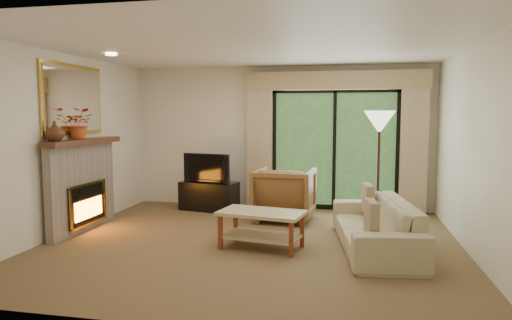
% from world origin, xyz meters
% --- Properties ---
extents(floor, '(5.50, 5.50, 0.00)m').
position_xyz_m(floor, '(0.00, 0.00, 0.00)').
color(floor, brown).
rests_on(floor, ground).
extents(ceiling, '(5.50, 5.50, 0.00)m').
position_xyz_m(ceiling, '(0.00, 0.00, 2.60)').
color(ceiling, white).
rests_on(ceiling, ground).
extents(wall_back, '(5.00, 0.00, 5.00)m').
position_xyz_m(wall_back, '(0.00, 2.50, 1.30)').
color(wall_back, '#F5E6CF').
rests_on(wall_back, ground).
extents(wall_front, '(5.00, 0.00, 5.00)m').
position_xyz_m(wall_front, '(0.00, -2.50, 1.30)').
color(wall_front, '#F5E6CF').
rests_on(wall_front, ground).
extents(wall_left, '(0.00, 5.00, 5.00)m').
position_xyz_m(wall_left, '(-2.75, 0.00, 1.30)').
color(wall_left, '#F5E6CF').
rests_on(wall_left, ground).
extents(wall_right, '(0.00, 5.00, 5.00)m').
position_xyz_m(wall_right, '(2.75, 0.00, 1.30)').
color(wall_right, '#F5E6CF').
rests_on(wall_right, ground).
extents(fireplace, '(0.24, 1.70, 1.37)m').
position_xyz_m(fireplace, '(-2.63, 0.20, 0.69)').
color(fireplace, gray).
rests_on(fireplace, floor).
extents(mirror, '(0.07, 1.45, 1.02)m').
position_xyz_m(mirror, '(-2.71, 0.20, 1.95)').
color(mirror, gold).
rests_on(mirror, wall_left).
extents(sliding_door, '(2.26, 0.10, 2.16)m').
position_xyz_m(sliding_door, '(1.00, 2.45, 1.10)').
color(sliding_door, black).
rests_on(sliding_door, floor).
extents(curtain_left, '(0.45, 0.18, 2.35)m').
position_xyz_m(curtain_left, '(-0.35, 2.34, 1.20)').
color(curtain_left, tan).
rests_on(curtain_left, floor).
extents(curtain_right, '(0.45, 0.18, 2.35)m').
position_xyz_m(curtain_right, '(2.35, 2.34, 1.20)').
color(curtain_right, tan).
rests_on(curtain_right, floor).
extents(cornice, '(3.20, 0.24, 0.32)m').
position_xyz_m(cornice, '(1.00, 2.36, 2.32)').
color(cornice, tan).
rests_on(cornice, wall_back).
extents(media_console, '(1.10, 0.65, 0.51)m').
position_xyz_m(media_console, '(-1.21, 1.95, 0.26)').
color(media_console, black).
rests_on(media_console, floor).
extents(tv, '(0.91, 0.29, 0.52)m').
position_xyz_m(tv, '(-1.21, 1.95, 0.77)').
color(tv, black).
rests_on(tv, media_console).
extents(armchair, '(0.98, 1.00, 0.87)m').
position_xyz_m(armchair, '(0.24, 1.43, 0.43)').
color(armchair, brown).
rests_on(armchair, floor).
extents(sofa, '(1.14, 2.27, 0.63)m').
position_xyz_m(sofa, '(1.61, 0.09, 0.32)').
color(sofa, tan).
rests_on(sofa, floor).
extents(pillow_near, '(0.16, 0.42, 0.41)m').
position_xyz_m(pillow_near, '(1.53, -0.54, 0.54)').
color(pillow_near, brown).
rests_on(pillow_near, sofa).
extents(pillow_far, '(0.16, 0.42, 0.41)m').
position_xyz_m(pillow_far, '(1.53, 0.71, 0.54)').
color(pillow_far, brown).
rests_on(pillow_far, sofa).
extents(coffee_table, '(1.17, 0.77, 0.49)m').
position_xyz_m(coffee_table, '(0.17, -0.19, 0.24)').
color(coffee_table, tan).
rests_on(coffee_table, floor).
extents(floor_lamp, '(0.54, 0.54, 1.79)m').
position_xyz_m(floor_lamp, '(1.71, 1.32, 0.89)').
color(floor_lamp, beige).
rests_on(floor_lamp, floor).
extents(vase, '(0.33, 0.33, 0.27)m').
position_xyz_m(vase, '(-2.61, -0.42, 1.51)').
color(vase, '#4D2919').
rests_on(vase, fireplace).
extents(branches, '(0.50, 0.46, 0.45)m').
position_xyz_m(branches, '(-2.61, 0.17, 1.60)').
color(branches, '#C85325').
rests_on(branches, fireplace).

